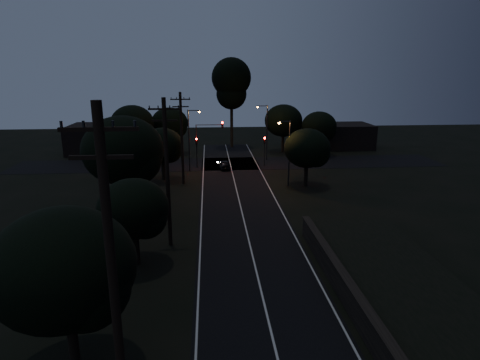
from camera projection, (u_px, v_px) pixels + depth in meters
road_surface at (235, 185)px, 46.43m from camera, size 60.00×70.00×0.03m
retaining_wall at (429, 325)px, 19.82m from camera, size 6.93×26.00×1.60m
utility_pole_near at (114, 288)px, 12.48m from camera, size 2.20×0.30×12.00m
utility_pole_mid at (167, 171)px, 28.96m from camera, size 2.20×0.30×11.00m
utility_pole_far at (182, 137)px, 45.38m from camera, size 2.20×0.30×10.50m
tree_left_a at (68, 272)px, 16.38m from camera, size 5.92×5.92×7.48m
tree_left_b at (136, 211)px, 26.34m from camera, size 4.72×4.72×6.00m
tree_left_c at (126, 152)px, 35.21m from camera, size 7.15×7.15×9.03m
tree_left_d at (163, 147)px, 47.40m from camera, size 4.97×4.97×6.30m
tree_far_nw at (171, 124)px, 62.57m from camera, size 5.73×5.73×7.26m
tree_far_w at (134, 125)px, 58.21m from camera, size 6.26×6.26×7.98m
tree_far_ne at (285, 121)px, 63.86m from camera, size 6.02×6.02×7.61m
tree_far_e at (320, 127)px, 61.51m from camera, size 5.33×5.33×6.76m
tree_right_a at (309, 149)px, 44.75m from camera, size 5.18×5.18×6.58m
tall_pine at (231, 83)px, 66.63m from camera, size 6.56×6.56×14.91m
building_left at (103, 139)px, 64.42m from camera, size 10.00×8.00×4.40m
building_right at (343, 136)px, 68.45m from camera, size 9.00×7.00×4.00m
signal_left at (197, 147)px, 53.86m from camera, size 0.28×0.35×4.10m
signal_right at (264, 146)px, 54.56m from camera, size 0.28×0.35×4.10m
signal_mast at (209, 136)px, 53.60m from camera, size 3.70×0.35×6.25m
streetlight_a at (190, 136)px, 51.42m from camera, size 1.66×0.26×8.00m
streetlight_b at (266, 129)px, 57.99m from camera, size 1.66×0.26×8.00m
streetlight_c at (288, 149)px, 44.65m from camera, size 1.46×0.26×7.50m
car at (224, 165)px, 53.76m from camera, size 1.81×3.59×1.17m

